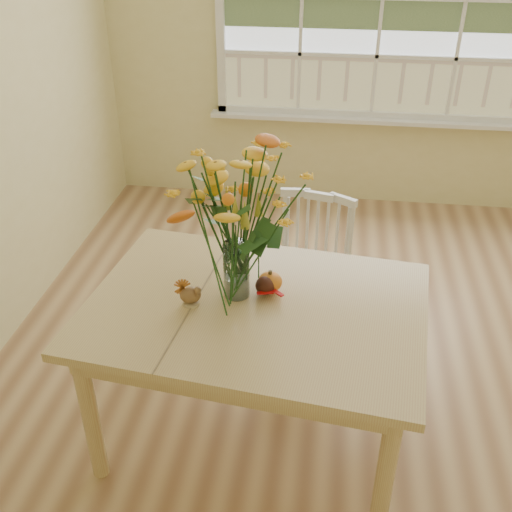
# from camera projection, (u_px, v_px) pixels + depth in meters

# --- Properties ---
(floor) EXTENTS (4.00, 4.50, 0.01)m
(floor) POSITION_uv_depth(u_px,v_px,m) (368.00, 396.00, 3.01)
(floor) COLOR #976C49
(floor) RESTS_ON ground
(wall_back) EXTENTS (4.00, 0.02, 2.70)m
(wall_back) POSITION_uv_depth(u_px,v_px,m) (380.00, 26.00, 4.20)
(wall_back) COLOR beige
(wall_back) RESTS_ON floor
(dining_table) EXTENTS (1.47, 1.12, 0.73)m
(dining_table) POSITION_uv_depth(u_px,v_px,m) (255.00, 322.00, 2.48)
(dining_table) COLOR tan
(dining_table) RESTS_ON floor
(windsor_chair) EXTENTS (0.47, 0.45, 0.85)m
(windsor_chair) POSITION_uv_depth(u_px,v_px,m) (311.00, 266.00, 3.15)
(windsor_chair) COLOR white
(windsor_chair) RESTS_ON floor
(flower_vase) EXTENTS (0.50, 0.50, 0.60)m
(flower_vase) POSITION_uv_depth(u_px,v_px,m) (235.00, 218.00, 2.31)
(flower_vase) COLOR white
(flower_vase) RESTS_ON dining_table
(pumpkin) EXTENTS (0.10, 0.10, 0.08)m
(pumpkin) POSITION_uv_depth(u_px,v_px,m) (270.00, 283.00, 2.50)
(pumpkin) COLOR orange
(pumpkin) RESTS_ON dining_table
(turkey_figurine) EXTENTS (0.10, 0.08, 0.11)m
(turkey_figurine) POSITION_uv_depth(u_px,v_px,m) (191.00, 295.00, 2.41)
(turkey_figurine) COLOR #CCB78C
(turkey_figurine) RESTS_ON dining_table
(dark_gourd) EXTENTS (0.13, 0.10, 0.08)m
(dark_gourd) POSITION_uv_depth(u_px,v_px,m) (266.00, 286.00, 2.47)
(dark_gourd) COLOR #38160F
(dark_gourd) RESTS_ON dining_table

